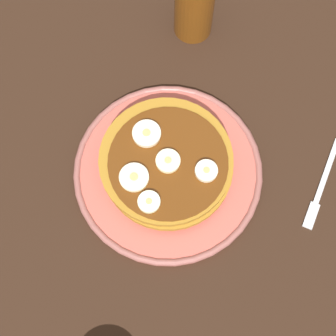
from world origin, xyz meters
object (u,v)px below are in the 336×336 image
at_px(plate, 168,171).
at_px(pancake_stack, 169,162).
at_px(banana_slice_1, 147,134).
at_px(fork, 321,188).
at_px(banana_slice_3, 149,202).
at_px(banana_slice_4, 206,171).
at_px(banana_slice_0, 164,162).
at_px(banana_slice_2, 133,175).

distance_m(plate, pancake_stack, 0.02).
bearing_deg(banana_slice_1, fork, 49.06).
distance_m(pancake_stack, fork, 0.20).
bearing_deg(fork, banana_slice_3, -108.91).
distance_m(banana_slice_1, banana_slice_4, 0.09).
bearing_deg(banana_slice_0, banana_slice_4, 49.63).
xyz_separation_m(plate, banana_slice_2, (-0.00, -0.05, 0.04)).
distance_m(banana_slice_0, banana_slice_1, 0.04).
xyz_separation_m(banana_slice_0, fork, (0.11, 0.17, -0.05)).
xyz_separation_m(pancake_stack, banana_slice_3, (0.04, -0.05, 0.02)).
bearing_deg(banana_slice_3, banana_slice_4, 92.40).
distance_m(banana_slice_3, fork, 0.23).
bearing_deg(banana_slice_2, fork, 62.37).
distance_m(plate, fork, 0.20).
bearing_deg(fork, pancake_stack, -124.20).
bearing_deg(plate, banana_slice_2, -94.97).
xyz_separation_m(pancake_stack, fork, (0.11, 0.16, -0.03)).
xyz_separation_m(banana_slice_1, banana_slice_4, (0.08, 0.04, 0.00)).
relative_size(banana_slice_0, banana_slice_4, 1.09).
distance_m(banana_slice_4, fork, 0.16).
bearing_deg(pancake_stack, banana_slice_0, -74.03).
bearing_deg(banana_slice_4, plate, -132.23).
relative_size(plate, banana_slice_0, 8.05).
bearing_deg(banana_slice_0, banana_slice_3, -46.15).
bearing_deg(pancake_stack, banana_slice_1, -164.92).
xyz_separation_m(banana_slice_2, banana_slice_4, (0.04, 0.08, 0.00)).
relative_size(pancake_stack, banana_slice_2, 4.69).
distance_m(plate, banana_slice_4, 0.06).
bearing_deg(banana_slice_1, banana_slice_2, -43.75).
bearing_deg(banana_slice_4, banana_slice_1, -150.61).
height_order(banana_slice_2, fork, banana_slice_2).
distance_m(pancake_stack, banana_slice_0, 0.02).
distance_m(banana_slice_0, fork, 0.21).
relative_size(banana_slice_4, fork, 0.26).
height_order(banana_slice_4, fork, banana_slice_4).
relative_size(pancake_stack, banana_slice_1, 4.75).
bearing_deg(pancake_stack, plate, -40.91).
height_order(banana_slice_3, banana_slice_4, same).
xyz_separation_m(banana_slice_3, fork, (0.07, 0.21, -0.05)).
height_order(pancake_stack, fork, pancake_stack).
relative_size(banana_slice_2, banana_slice_4, 1.30).
bearing_deg(banana_slice_3, banana_slice_0, 133.85).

